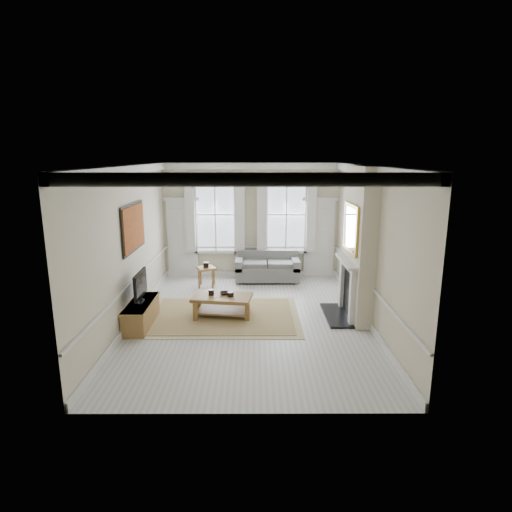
{
  "coord_description": "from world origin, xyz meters",
  "views": [
    {
      "loc": [
        0.12,
        -9.03,
        3.6
      ],
      "look_at": [
        0.15,
        0.94,
        1.25
      ],
      "focal_mm": 30.0,
      "sensor_mm": 36.0,
      "label": 1
    }
  ],
  "objects_px": {
    "coffee_table": "(222,299)",
    "sofa": "(267,269)",
    "side_table": "(206,271)",
    "tv_stand": "(141,314)"
  },
  "relations": [
    {
      "from": "coffee_table",
      "to": "sofa",
      "type": "bearing_deg",
      "value": 77.33
    },
    {
      "from": "side_table",
      "to": "tv_stand",
      "type": "height_order",
      "value": "side_table"
    },
    {
      "from": "sofa",
      "to": "coffee_table",
      "type": "xyz_separation_m",
      "value": [
        -1.11,
        -2.89,
        0.05
      ]
    },
    {
      "from": "sofa",
      "to": "tv_stand",
      "type": "height_order",
      "value": "sofa"
    },
    {
      "from": "side_table",
      "to": "coffee_table",
      "type": "relative_size",
      "value": 0.43
    },
    {
      "from": "sofa",
      "to": "coffee_table",
      "type": "relative_size",
      "value": 1.31
    },
    {
      "from": "coffee_table",
      "to": "tv_stand",
      "type": "relative_size",
      "value": 0.96
    },
    {
      "from": "coffee_table",
      "to": "tv_stand",
      "type": "distance_m",
      "value": 1.8
    },
    {
      "from": "sofa",
      "to": "tv_stand",
      "type": "xyz_separation_m",
      "value": [
        -2.82,
        -3.43,
        -0.1
      ]
    },
    {
      "from": "side_table",
      "to": "coffee_table",
      "type": "distance_m",
      "value": 2.38
    }
  ]
}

